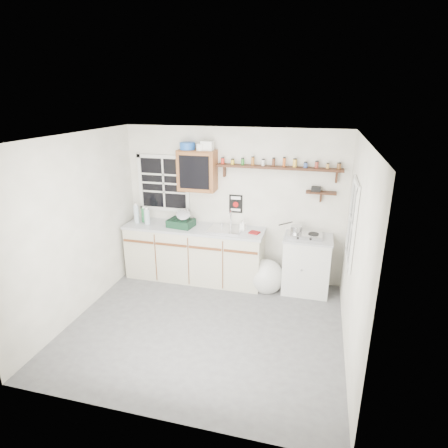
% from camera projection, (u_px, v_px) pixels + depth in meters
% --- Properties ---
extents(room, '(3.64, 3.24, 2.54)m').
position_uv_depth(room, '(204.00, 240.00, 4.67)').
color(room, '#4E4E51').
rests_on(room, ground).
extents(main_cabinet, '(2.31, 0.63, 0.92)m').
position_uv_depth(main_cabinet, '(194.00, 253.00, 6.25)').
color(main_cabinet, '#B9B39A').
rests_on(main_cabinet, floor).
extents(right_cabinet, '(0.73, 0.57, 0.91)m').
position_uv_depth(right_cabinet, '(306.00, 264.00, 5.84)').
color(right_cabinet, silver).
rests_on(right_cabinet, floor).
extents(sink, '(0.52, 0.44, 0.29)m').
position_uv_depth(sink, '(226.00, 229.00, 5.98)').
color(sink, silver).
rests_on(sink, main_cabinet).
extents(upper_cabinet, '(0.60, 0.32, 0.65)m').
position_uv_depth(upper_cabinet, '(197.00, 171.00, 5.93)').
color(upper_cabinet, brown).
rests_on(upper_cabinet, wall_back).
extents(upper_cabinet_clutter, '(0.54, 0.24, 0.14)m').
position_uv_depth(upper_cabinet_clutter, '(195.00, 146.00, 5.81)').
color(upper_cabinet_clutter, '#1A4FAD').
rests_on(upper_cabinet_clutter, upper_cabinet).
extents(spice_shelf, '(1.91, 0.18, 0.35)m').
position_uv_depth(spice_shelf, '(279.00, 167.00, 5.66)').
color(spice_shelf, black).
rests_on(spice_shelf, wall_back).
extents(secondary_shelf, '(0.45, 0.16, 0.24)m').
position_uv_depth(secondary_shelf, '(320.00, 192.00, 5.63)').
color(secondary_shelf, black).
rests_on(secondary_shelf, wall_back).
extents(warning_sign, '(0.22, 0.02, 0.30)m').
position_uv_depth(warning_sign, '(236.00, 204.00, 6.10)').
color(warning_sign, black).
rests_on(warning_sign, wall_back).
extents(window_back, '(0.93, 0.03, 0.98)m').
position_uv_depth(window_back, '(164.00, 183.00, 6.30)').
color(window_back, black).
rests_on(window_back, wall_back).
extents(window_right, '(0.03, 0.78, 1.08)m').
position_uv_depth(window_right, '(353.00, 222.00, 4.68)').
color(window_right, black).
rests_on(window_right, wall_back).
extents(water_bottles, '(0.29, 0.20, 0.34)m').
position_uv_depth(water_bottles, '(142.00, 215.00, 6.26)').
color(water_bottles, '#ABBCC8').
rests_on(water_bottles, main_cabinet).
extents(dish_rack, '(0.44, 0.35, 0.30)m').
position_uv_depth(dish_rack, '(182.00, 221.00, 6.09)').
color(dish_rack, black).
rests_on(dish_rack, main_cabinet).
extents(soap_bottle, '(0.10, 0.10, 0.18)m').
position_uv_depth(soap_bottle, '(243.00, 225.00, 5.93)').
color(soap_bottle, white).
rests_on(soap_bottle, main_cabinet).
extents(rag, '(0.18, 0.17, 0.02)m').
position_uv_depth(rag, '(254.00, 233.00, 5.83)').
color(rag, maroon).
rests_on(rag, main_cabinet).
extents(hotplate, '(0.53, 0.29, 0.08)m').
position_uv_depth(hotplate, '(305.00, 235.00, 5.68)').
color(hotplate, silver).
rests_on(hotplate, right_cabinet).
extents(saucepan, '(0.39, 0.32, 0.19)m').
position_uv_depth(saucepan, '(296.00, 229.00, 5.68)').
color(saucepan, silver).
rests_on(saucepan, hotplate).
extents(trash_bag, '(0.48, 0.43, 0.55)m').
position_uv_depth(trash_bag, '(266.00, 277.00, 5.93)').
color(trash_bag, silver).
rests_on(trash_bag, floor).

